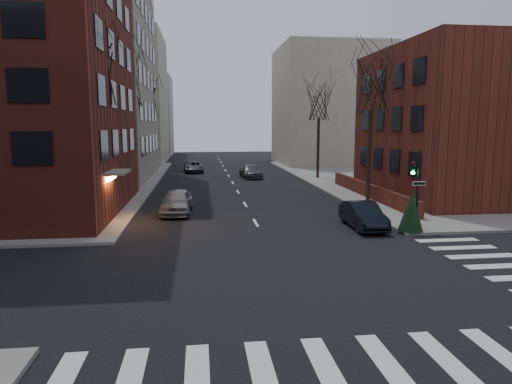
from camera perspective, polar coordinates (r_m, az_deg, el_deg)
ground at (r=14.35m, az=5.98°, el=-14.03°), size 160.00×160.00×0.00m
building_left_tan at (r=49.68m, az=-24.44°, el=17.59°), size 18.00×18.00×28.00m
building_right_brick at (r=37.43m, az=24.70°, el=7.72°), size 12.00×14.00×11.00m
low_wall_right at (r=34.56m, az=13.99°, el=0.16°), size 0.35×16.00×1.00m
building_distant_la at (r=69.04m, az=-17.32°, el=10.99°), size 14.00×16.00×18.00m
building_distant_ra at (r=65.50m, az=9.12°, el=10.54°), size 14.00×14.00×16.00m
building_distant_lb at (r=85.50m, az=-13.90°, el=9.22°), size 10.00×12.00×14.00m
traffic_signal at (r=24.77m, az=19.40°, el=-0.32°), size 0.76×0.44×4.00m
tree_left_a at (r=27.68m, az=-19.59°, el=14.18°), size 4.18×4.18×10.26m
tree_left_b at (r=39.48m, az=-15.80°, el=13.12°), size 4.40×4.40×10.80m
tree_left_c at (r=53.28m, az=-13.47°, el=10.96°), size 3.96×3.96×9.72m
tree_right_a at (r=33.20m, az=14.25°, el=12.60°), size 3.96×3.96×9.72m
tree_right_b at (r=46.50m, az=7.88°, el=10.96°), size 3.74×3.74×9.18m
streetlamp_near at (r=35.31m, az=-15.50°, el=6.13°), size 0.36×0.36×6.28m
streetlamp_far at (r=55.16m, az=-12.48°, el=6.96°), size 0.36×0.36×6.28m
parked_sedan at (r=24.92m, az=13.23°, el=-2.85°), size 1.49×4.21×1.38m
car_lane_silver at (r=28.52m, az=-9.90°, el=-1.21°), size 2.02×4.54×1.52m
car_lane_gray at (r=47.19m, az=-0.66°, el=2.59°), size 2.27×4.74×1.33m
car_lane_far at (r=53.02m, az=-7.82°, el=3.13°), size 2.37×4.72×1.28m
sandwich_board at (r=24.33m, az=18.66°, el=-3.61°), size 0.46×0.59×0.87m
evergreen_shrub at (r=24.24m, az=18.83°, el=-2.23°), size 1.38×1.38×2.05m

